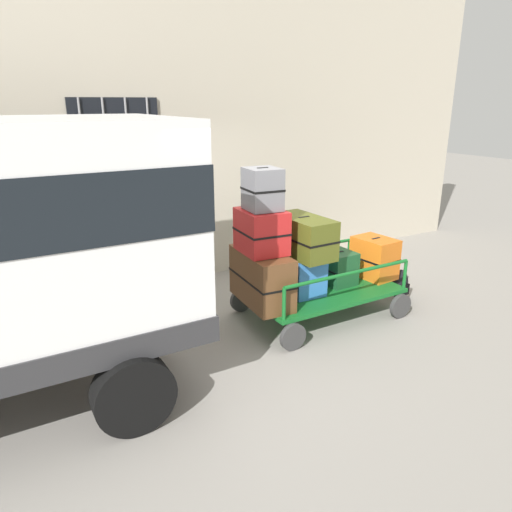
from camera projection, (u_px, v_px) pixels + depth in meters
ground_plane at (242, 331)px, 5.86m from camera, size 40.00×40.00×0.00m
building_wall at (168, 116)px, 6.90m from camera, size 12.00×0.37×5.00m
luggage_cart at (320, 292)px, 6.22m from camera, size 2.02×1.28×0.38m
cart_railing at (322, 264)px, 6.10m from camera, size 1.92×1.14×0.40m
suitcase_left_bottom at (262, 277)px, 5.68m from camera, size 0.52×1.00×0.64m
suitcase_left_middle at (261, 231)px, 5.51m from camera, size 0.52×0.62×0.51m
suitcase_left_top at (263, 189)px, 5.34m from camera, size 0.41×0.44×0.48m
suitcase_midleft_bottom at (301, 273)px, 6.01m from camera, size 0.46×0.61×0.50m
suitcase_midleft_middle at (303, 236)px, 5.84m from camera, size 0.47×0.88×0.49m
suitcase_center_bottom at (338, 268)px, 6.29m from camera, size 0.40×0.43×0.45m
suitcase_midright_bottom at (374, 258)px, 6.53m from camera, size 0.47×0.61×0.56m
backpack at (400, 285)px, 6.74m from camera, size 0.27×0.22×0.44m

